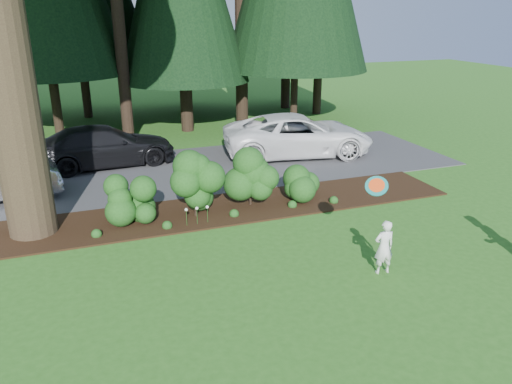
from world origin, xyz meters
TOP-DOWN VIEW (x-y plane):
  - ground at (0.00, 0.00)m, footprint 80.00×80.00m
  - mulch_bed at (0.00, 3.25)m, footprint 16.00×2.50m
  - driveway at (0.00, 7.50)m, footprint 22.00×6.00m
  - shrub_row at (0.77, 3.14)m, footprint 6.53×1.60m
  - lily_cluster at (-0.30, 2.40)m, footprint 0.69×0.09m
  - car_white_suv at (5.30, 7.93)m, footprint 6.48×3.80m
  - car_dark_suv at (-2.29, 9.14)m, footprint 5.49×2.68m
  - child at (3.08, -1.67)m, footprint 0.50×0.34m
  - frisbee at (2.63, -1.83)m, footprint 0.55×0.43m

SIDE VIEW (x-z plane):
  - ground at x=0.00m, z-range 0.00..0.00m
  - driveway at x=0.00m, z-range 0.00..0.03m
  - mulch_bed at x=0.00m, z-range 0.00..0.05m
  - lily_cluster at x=-0.30m, z-range 0.21..0.78m
  - child at x=3.08m, z-range 0.00..1.30m
  - car_dark_suv at x=-2.29m, z-range 0.03..1.57m
  - shrub_row at x=0.77m, z-range 0.00..1.61m
  - car_white_suv at x=5.30m, z-range 0.03..1.72m
  - frisbee at x=2.63m, z-range 2.01..2.48m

